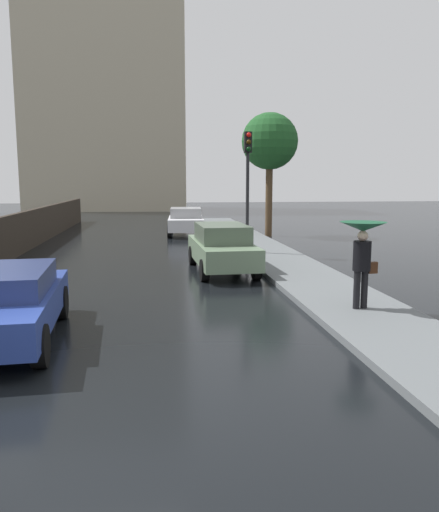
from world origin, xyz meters
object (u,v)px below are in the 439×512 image
object	(u,v)px
pedestrian_with_umbrella_far	(363,242)
street_tree_near	(270,142)
car_white_mid_road	(186,221)
car_blue_behind_camera	(2,302)
car_green_near_kerb	(222,247)
traffic_light	(248,170)

from	to	relation	value
pedestrian_with_umbrella_far	street_tree_near	distance (m)	15.66
car_white_mid_road	car_blue_behind_camera	world-z (taller)	car_white_mid_road
car_green_near_kerb	traffic_light	distance (m)	4.17
traffic_light	street_tree_near	size ratio (longest dim) A/B	0.72
pedestrian_with_umbrella_far	car_green_near_kerb	bearing A→B (deg)	-78.06
car_blue_behind_camera	pedestrian_with_umbrella_far	bearing A→B (deg)	-175.86
car_green_near_kerb	pedestrian_with_umbrella_far	bearing A→B (deg)	-70.37
car_green_near_kerb	street_tree_near	xyz separation A→B (m)	(3.70, 9.79, 3.91)
car_blue_behind_camera	car_white_mid_road	bearing A→B (deg)	-107.43
car_blue_behind_camera	traffic_light	bearing A→B (deg)	-126.06
car_white_mid_road	car_green_near_kerb	bearing A→B (deg)	-84.41
car_green_near_kerb	car_blue_behind_camera	bearing A→B (deg)	-128.46
pedestrian_with_umbrella_far	street_tree_near	bearing A→B (deg)	-105.50
car_green_near_kerb	car_white_mid_road	bearing A→B (deg)	90.15
car_blue_behind_camera	pedestrian_with_umbrella_far	size ratio (longest dim) A/B	2.41
car_blue_behind_camera	pedestrian_with_umbrella_far	world-z (taller)	pedestrian_with_umbrella_far
car_white_mid_road	pedestrian_with_umbrella_far	distance (m)	16.52
car_white_mid_road	street_tree_near	distance (m)	5.80
street_tree_near	car_green_near_kerb	bearing A→B (deg)	-110.68
street_tree_near	pedestrian_with_umbrella_far	bearing A→B (deg)	-95.63
pedestrian_with_umbrella_far	traffic_light	distance (m)	8.78
car_white_mid_road	street_tree_near	bearing A→B (deg)	-10.58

